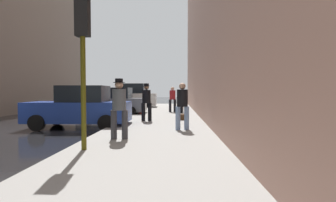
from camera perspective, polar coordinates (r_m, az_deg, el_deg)
sidewalk at (r=9.81m, az=-2.41°, el=-6.55°), size 4.00×40.00×0.15m
parked_blue_sedan at (r=11.72m, az=-18.51°, el=-1.43°), size 4.24×2.13×1.79m
parked_gray_coupe at (r=17.30m, az=-11.80°, el=-0.26°), size 4.24×2.13×1.79m
parked_white_van at (r=23.99m, az=-7.97°, el=0.86°), size 4.64×2.15×2.25m
fire_hydrant at (r=16.58m, az=-6.06°, el=-1.54°), size 0.42×0.22×0.70m
traffic_light at (r=6.67m, az=-18.04°, el=12.42°), size 0.32×0.32×3.60m
pedestrian_in_red_jacket at (r=17.76m, az=0.99°, el=0.67°), size 0.52×0.44×1.71m
pedestrian_with_beanie at (r=7.82m, az=-10.58°, el=-0.97°), size 0.52×0.44×1.78m
pedestrian_in_jeans at (r=9.53m, az=3.14°, el=-0.58°), size 0.52×0.45×1.71m
pedestrian_with_fedora at (r=12.46m, az=-4.71°, el=0.20°), size 0.52×0.47×1.78m
rolling_suitcase at (r=17.08m, az=2.67°, el=-1.45°), size 0.44×0.61×1.04m
duffel_bag at (r=12.94m, az=3.36°, el=-3.48°), size 0.32×0.44×0.28m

